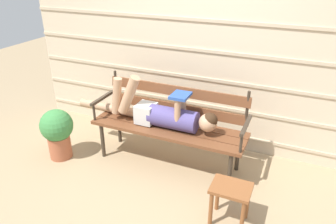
{
  "coord_description": "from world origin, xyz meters",
  "views": [
    {
      "loc": [
        1.23,
        -2.7,
        2.13
      ],
      "look_at": [
        0.0,
        0.09,
        0.65
      ],
      "focal_mm": 34.05,
      "sensor_mm": 36.0,
      "label": 1
    }
  ],
  "objects_px": {
    "reclining_person": "(160,113)",
    "potted_plant": "(57,131)",
    "park_bench": "(171,120)",
    "footstool": "(231,195)"
  },
  "relations": [
    {
      "from": "reclining_person",
      "to": "potted_plant",
      "type": "bearing_deg",
      "value": -160.65
    },
    {
      "from": "park_bench",
      "to": "potted_plant",
      "type": "bearing_deg",
      "value": -159.04
    },
    {
      "from": "footstool",
      "to": "potted_plant",
      "type": "relative_size",
      "value": 0.64
    },
    {
      "from": "park_bench",
      "to": "potted_plant",
      "type": "distance_m",
      "value": 1.31
    },
    {
      "from": "reclining_person",
      "to": "footstool",
      "type": "xyz_separation_m",
      "value": [
        0.95,
        -0.61,
        -0.33
      ]
    },
    {
      "from": "footstool",
      "to": "reclining_person",
      "type": "bearing_deg",
      "value": 147.09
    },
    {
      "from": "park_bench",
      "to": "footstool",
      "type": "distance_m",
      "value": 1.12
    },
    {
      "from": "park_bench",
      "to": "reclining_person",
      "type": "height_order",
      "value": "reclining_person"
    },
    {
      "from": "reclining_person",
      "to": "potted_plant",
      "type": "relative_size",
      "value": 2.86
    },
    {
      "from": "reclining_person",
      "to": "footstool",
      "type": "relative_size",
      "value": 4.49
    }
  ]
}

